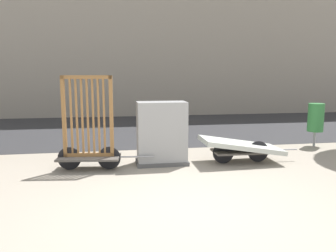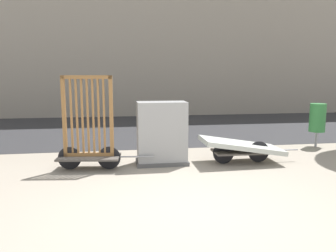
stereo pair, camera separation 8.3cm
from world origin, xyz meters
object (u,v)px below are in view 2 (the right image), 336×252
object	(u,v)px
utility_cabinet	(162,135)
trash_bin	(317,118)
bike_cart_with_bedframe	(89,137)
bike_cart_with_mattress	(242,147)

from	to	relation	value
utility_cabinet	trash_bin	size ratio (longest dim) A/B	1.16
bike_cart_with_bedframe	utility_cabinet	bearing A→B (deg)	14.22
bike_cart_with_mattress	bike_cart_with_bedframe	bearing A→B (deg)	-179.02
utility_cabinet	bike_cart_with_mattress	bearing A→B (deg)	-6.17
bike_cart_with_bedframe	utility_cabinet	size ratio (longest dim) A/B	1.45
bike_cart_with_mattress	trash_bin	distance (m)	2.91
bike_cart_with_mattress	trash_bin	bearing A→B (deg)	26.96
trash_bin	bike_cart_with_bedframe	bearing A→B (deg)	-167.74
bike_cart_with_bedframe	bike_cart_with_mattress	bearing A→B (deg)	7.14
bike_cart_with_bedframe	trash_bin	size ratio (longest dim) A/B	1.68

